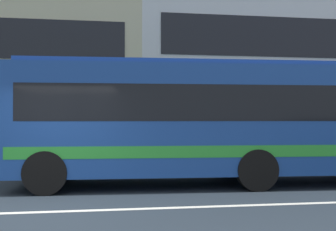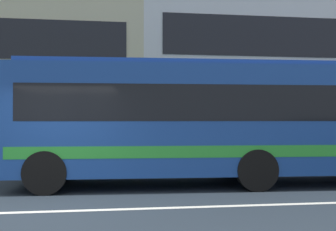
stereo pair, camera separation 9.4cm
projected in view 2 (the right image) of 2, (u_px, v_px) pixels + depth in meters
name	position (u px, v px, depth m)	size (l,w,h in m)	color
ground_plane	(42.00, 212.00, 7.28)	(160.00, 160.00, 0.00)	#212A34
lane_centre_line	(42.00, 212.00, 7.28)	(60.00, 0.16, 0.01)	silver
apartment_block_right	(311.00, 68.00, 26.26)	(23.10, 11.04, 10.27)	silver
transit_bus	(220.00, 118.00, 10.51)	(10.70, 2.96, 3.17)	#1C4597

